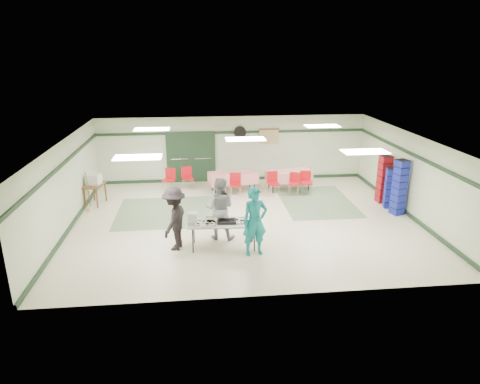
{
  "coord_description": "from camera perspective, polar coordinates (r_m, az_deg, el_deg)",
  "views": [
    {
      "loc": [
        -1.51,
        -12.81,
        5.32
      ],
      "look_at": [
        -0.2,
        -0.3,
        1.08
      ],
      "focal_mm": 32.0,
      "sensor_mm": 36.0,
      "label": 1
    }
  ],
  "objects": [
    {
      "name": "chair_d",
      "position": [
        16.05,
        -0.61,
        1.32
      ],
      "size": [
        0.43,
        0.43,
        0.89
      ],
      "rotation": [
        0.0,
        0.0,
        -0.05
      ],
      "color": "red",
      "rests_on": "floor"
    },
    {
      "name": "chair_loose_a",
      "position": [
        16.99,
        -7.05,
        2.19
      ],
      "size": [
        0.5,
        0.5,
        0.9
      ],
      "rotation": [
        0.0,
        0.0,
        0.24
      ],
      "color": "red",
      "rests_on": "floor"
    },
    {
      "name": "volunteer_teal",
      "position": [
        11.39,
        2.0,
        -3.96
      ],
      "size": [
        0.77,
        0.59,
        1.9
      ],
      "primitive_type": "imported",
      "rotation": [
        0.0,
        0.0,
        0.21
      ],
      "color": "#148089",
      "rests_on": "floor"
    },
    {
      "name": "chair_c",
      "position": [
        16.51,
        8.78,
        1.6
      ],
      "size": [
        0.42,
        0.42,
        0.89
      ],
      "rotation": [
        0.0,
        0.0,
        -0.02
      ],
      "color": "red",
      "rests_on": "floor"
    },
    {
      "name": "double_door_left",
      "position": [
        17.79,
        -8.06,
        4.57
      ],
      "size": [
        0.9,
        0.06,
        2.1
      ],
      "primitive_type": "cube",
      "color": "gray",
      "rests_on": "floor"
    },
    {
      "name": "wall_fan",
      "position": [
        17.65,
        -0.0,
        7.97
      ],
      "size": [
        0.5,
        0.1,
        0.5
      ],
      "primitive_type": "cylinder",
      "rotation": [
        1.57,
        0.0,
        0.0
      ],
      "color": "black",
      "rests_on": "wall_back"
    },
    {
      "name": "chair_loose_b",
      "position": [
        16.82,
        -9.36,
        1.93
      ],
      "size": [
        0.55,
        0.55,
        0.91
      ],
      "rotation": [
        0.0,
        0.0,
        -0.38
      ],
      "color": "red",
      "rests_on": "floor"
    },
    {
      "name": "door_frame",
      "position": [
        17.76,
        -6.54,
        4.6
      ],
      "size": [
        2.0,
        0.03,
        2.15
      ],
      "primitive_type": "cube",
      "color": "#1B331F",
      "rests_on": "floor"
    },
    {
      "name": "dining_table_a",
      "position": [
        16.9,
        6.53,
        2.19
      ],
      "size": [
        1.82,
        0.97,
        0.77
      ],
      "rotation": [
        0.0,
        0.0,
        0.11
      ],
      "color": "red",
      "rests_on": "floor"
    },
    {
      "name": "wall_right",
      "position": [
        15.14,
        21.87,
        2.06
      ],
      "size": [
        0.0,
        9.0,
        9.0
      ],
      "primitive_type": "plane",
      "rotation": [
        1.57,
        0.0,
        -1.57
      ],
      "color": "beige",
      "rests_on": "floor"
    },
    {
      "name": "printer_table",
      "position": [
        16.02,
        -18.84,
        0.63
      ],
      "size": [
        0.75,
        0.99,
        0.74
      ],
      "rotation": [
        0.0,
        0.0,
        -0.23
      ],
      "color": "brown",
      "rests_on": "floor"
    },
    {
      "name": "chair_b",
      "position": [
        16.24,
        4.41,
        1.49
      ],
      "size": [
        0.47,
        0.47,
        0.9
      ],
      "rotation": [
        0.0,
        0.0,
        0.15
      ],
      "color": "red",
      "rests_on": "floor"
    },
    {
      "name": "broom",
      "position": [
        15.47,
        -19.6,
        0.17
      ],
      "size": [
        0.08,
        0.22,
        1.35
      ],
      "primitive_type": "cylinder",
      "rotation": [
        0.14,
        0.0,
        -0.25
      ],
      "color": "brown",
      "rests_on": "floor"
    },
    {
      "name": "baking_pan",
      "position": [
        11.79,
        -1.78,
        -3.93
      ],
      "size": [
        0.53,
        0.35,
        0.08
      ],
      "primitive_type": "cube",
      "rotation": [
        0.0,
        0.0,
        -0.05
      ],
      "color": "black",
      "rests_on": "serving_table"
    },
    {
      "name": "office_printer",
      "position": [
        15.96,
        -18.93,
        1.62
      ],
      "size": [
        0.53,
        0.49,
        0.36
      ],
      "primitive_type": "cube",
      "rotation": [
        0.0,
        0.0,
        -0.21
      ],
      "color": "silver",
      "rests_on": "printer_table"
    },
    {
      "name": "double_door_right",
      "position": [
        17.78,
        -4.99,
        4.67
      ],
      "size": [
        0.9,
        0.06,
        2.1
      ],
      "primitive_type": "cube",
      "color": "gray",
      "rests_on": "floor"
    },
    {
      "name": "baseboard_right",
      "position": [
        15.51,
        21.2,
        -2.51
      ],
      "size": [
        0.06,
        9.0,
        0.12
      ],
      "primitive_type": "cube",
      "rotation": [
        0.0,
        0.0,
        1.57
      ],
      "color": "#1B331F",
      "rests_on": "floor"
    },
    {
      "name": "dining_table_b",
      "position": [
        16.57,
        -0.92,
        1.98
      ],
      "size": [
        1.96,
        1.12,
        0.77
      ],
      "rotation": [
        0.0,
        0.0,
        0.17
      ],
      "color": "red",
      "rests_on": "floor"
    },
    {
      "name": "sheet_tray_mid",
      "position": [
        11.93,
        -3.02,
        -3.79
      ],
      "size": [
        0.66,
        0.51,
        0.02
      ],
      "primitive_type": "cube",
      "rotation": [
        0.0,
        0.0,
        -0.05
      ],
      "color": "silver",
      "rests_on": "serving_table"
    },
    {
      "name": "sheet_tray_right",
      "position": [
        11.88,
        0.32,
        -3.88
      ],
      "size": [
        0.58,
        0.46,
        0.02
      ],
      "primitive_type": "cube",
      "rotation": [
        0.0,
        0.0,
        -0.05
      ],
      "color": "silver",
      "rests_on": "serving_table"
    },
    {
      "name": "trim_right",
      "position": [
        14.95,
        22.09,
        4.63
      ],
      "size": [
        0.06,
        9.0,
        0.1
      ],
      "primitive_type": "cube",
      "rotation": [
        0.0,
        0.0,
        1.57
      ],
      "color": "#1B331F",
      "rests_on": "wall_back"
    },
    {
      "name": "wall_front",
      "position": [
        9.34,
        3.92,
        -6.58
      ],
      "size": [
        11.0,
        0.0,
        11.0
      ],
      "primitive_type": "plane",
      "rotation": [
        -1.57,
        0.0,
        0.0
      ],
      "color": "beige",
      "rests_on": "floor"
    },
    {
      "name": "volunteer_dark",
      "position": [
        11.85,
        -8.72,
        -3.55
      ],
      "size": [
        0.99,
        1.3,
        1.78
      ],
      "primitive_type": "imported",
      "rotation": [
        0.0,
        0.0,
        -1.9
      ],
      "color": "black",
      "rests_on": "floor"
    },
    {
      "name": "volunteer_grey",
      "position": [
        12.38,
        -2.77,
        -2.17
      ],
      "size": [
        1.04,
        0.9,
        1.86
      ],
      "primitive_type": "imported",
      "rotation": [
        0.0,
        0.0,
        2.9
      ],
      "color": "gray",
      "rests_on": "floor"
    },
    {
      "name": "crate_stack_blue_a",
      "position": [
        15.7,
        19.42,
        0.5
      ],
      "size": [
        0.45,
        0.45,
        1.44
      ],
      "primitive_type": "cube",
      "rotation": [
        0.0,
        0.0,
        -0.26
      ],
      "color": "#1B25A6",
      "rests_on": "floor"
    },
    {
      "name": "trim_back",
      "position": [
        17.66,
        -0.99,
        7.96
      ],
      "size": [
        11.0,
        0.06,
        0.1
      ],
      "primitive_type": "cube",
      "color": "#1B331F",
      "rests_on": "wall_back"
    },
    {
      "name": "green_patch_a",
      "position": [
        14.84,
        -9.42,
        -2.63
      ],
      "size": [
        3.5,
        3.0,
        0.01
      ],
      "primitive_type": "cube",
      "color": "slate",
      "rests_on": "floor"
    },
    {
      "name": "baseboard_left",
      "position": [
        14.41,
        -21.54,
        -4.15
      ],
      "size": [
        0.06,
        9.0,
        0.12
      ],
      "primitive_type": "cube",
      "rotation": [
        0.0,
        0.0,
        1.57
      ],
      "color": "#1B331F",
      "rests_on": "floor"
    },
    {
      "name": "chair_a",
      "position": [
        16.4,
        7.27,
        1.45
      ],
      "size": [
        0.51,
        0.51,
        0.84
      ],
      "rotation": [
        0.0,
        0.0,
        -0.38
      ],
      "color": "red",
      "rests_on": "floor"
    },
    {
      "name": "crate_stack_red",
      "position": [
        16.16,
        18.62,
        1.64
      ],
      "size": [
        0.41,
        0.41,
        1.73
      ],
      "primitive_type": "cube",
      "rotation": [
        0.0,
        0.0,
        0.07
      ],
      "color": "#9E0F15",
      "rests_on": "floor"
    },
    {
      "name": "crate_stack_blue_b",
      "position": [
        15.1,
        20.49,
        0.58
      ],
      "size": [
        0.44,
        0.44,
        1.89
      ],
      "primitive_type": "cube",
      "rotation": [
        0.0,
        0.0,
        0.26
      ],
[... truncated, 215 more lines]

